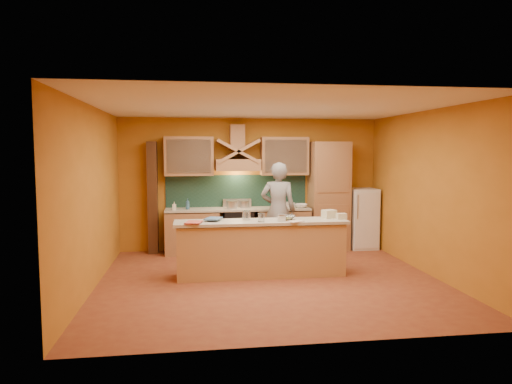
{
  "coord_description": "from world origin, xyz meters",
  "views": [
    {
      "loc": [
        -1.23,
        -7.19,
        2.1
      ],
      "look_at": [
        -0.1,
        0.9,
        1.37
      ],
      "focal_mm": 32.0,
      "sensor_mm": 36.0,
      "label": 1
    }
  ],
  "objects": [
    {
      "name": "jar_small",
      "position": [
        -0.12,
        0.16,
        1.02
      ],
      "size": [
        0.13,
        0.13,
        0.14
      ],
      "primitive_type": "cylinder",
      "rotation": [
        0.0,
        0.0,
        -0.3
      ],
      "color": "silver",
      "rests_on": "island_top"
    },
    {
      "name": "soap_bottle_b",
      "position": [
        -1.34,
        2.16,
        1.03
      ],
      "size": [
        0.11,
        0.11,
        0.22
      ],
      "primitive_type": "imported",
      "rotation": [
        0.0,
        0.0,
        0.33
      ],
      "color": "#305C84",
      "rests_on": "counter_top"
    },
    {
      "name": "person",
      "position": [
        0.43,
        1.56,
        0.95
      ],
      "size": [
        0.78,
        0.61,
        1.89
      ],
      "primitive_type": "imported",
      "rotation": [
        0.0,
        0.0,
        2.9
      ],
      "color": "gray",
      "rests_on": "floor"
    },
    {
      "name": "backsplash",
      "position": [
        -0.3,
        2.48,
        1.25
      ],
      "size": [
        3.0,
        0.03,
        0.7
      ],
      "primitive_type": "cube",
      "color": "#16322B",
      "rests_on": "wall_back"
    },
    {
      "name": "bowl_back",
      "position": [
        1.02,
        2.1,
        0.96
      ],
      "size": [
        0.32,
        0.32,
        0.08
      ],
      "primitive_type": "imported",
      "rotation": [
        0.0,
        0.0,
        -0.27
      ],
      "color": "white",
      "rests_on": "counter_top"
    },
    {
      "name": "pot_small",
      "position": [
        -0.16,
        2.25,
        0.97
      ],
      "size": [
        0.26,
        0.26,
        0.15
      ],
      "primitive_type": "cylinder",
      "rotation": [
        0.0,
        0.0,
        -0.37
      ],
      "color": "silver",
      "rests_on": "stove"
    },
    {
      "name": "book_lower",
      "position": [
        -1.35,
        0.15,
        0.96
      ],
      "size": [
        0.31,
        0.38,
        0.03
      ],
      "primitive_type": "imported",
      "rotation": [
        0.0,
        0.0,
        -0.21
      ],
      "color": "#C45146",
      "rests_on": "island_top"
    },
    {
      "name": "base_cabinet_left",
      "position": [
        -1.25,
        2.2,
        0.43
      ],
      "size": [
        1.1,
        0.6,
        0.86
      ],
      "primitive_type": "cube",
      "color": "#A7734C",
      "rests_on": "floor"
    },
    {
      "name": "island_top",
      "position": [
        -0.1,
        0.3,
        0.92
      ],
      "size": [
        2.9,
        0.62,
        0.05
      ],
      "primitive_type": "cube",
      "color": "#BEB4A0",
      "rests_on": "island_body"
    },
    {
      "name": "wall_front",
      "position": [
        0.0,
        -2.5,
        1.4
      ],
      "size": [
        5.5,
        0.02,
        2.8
      ],
      "primitive_type": "cube",
      "color": "#BE7825",
      "rests_on": "floor"
    },
    {
      "name": "stove",
      "position": [
        -0.3,
        2.2,
        0.45
      ],
      "size": [
        0.6,
        0.58,
        0.9
      ],
      "primitive_type": "cube",
      "color": "black",
      "rests_on": "floor"
    },
    {
      "name": "trim_column_left",
      "position": [
        -2.05,
        2.35,
        1.15
      ],
      "size": [
        0.2,
        0.3,
        2.3
      ],
      "primitive_type": "cube",
      "color": "#472816",
      "rests_on": "floor"
    },
    {
      "name": "grocery_bag_b",
      "position": [
        1.28,
        0.26,
        0.99
      ],
      "size": [
        0.17,
        0.13,
        0.1
      ],
      "primitive_type": "cube",
      "rotation": [
        0.0,
        0.0,
        0.05
      ],
      "color": "beige",
      "rests_on": "island_top"
    },
    {
      "name": "cloth",
      "position": [
        0.43,
        0.07,
        0.95
      ],
      "size": [
        0.3,
        0.27,
        0.02
      ],
      "primitive_type": "cube",
      "rotation": [
        0.0,
        0.0,
        0.48
      ],
      "color": "beige",
      "rests_on": "island_top"
    },
    {
      "name": "soap_bottle_a",
      "position": [
        -1.61,
        2.08,
        1.0
      ],
      "size": [
        0.08,
        0.08,
        0.17
      ],
      "primitive_type": "imported",
      "rotation": [
        0.0,
        0.0,
        -0.05
      ],
      "color": "white",
      "rests_on": "counter_top"
    },
    {
      "name": "dish_rack",
      "position": [
        0.74,
        2.23,
        0.97
      ],
      "size": [
        0.33,
        0.28,
        0.1
      ],
      "primitive_type": "cube",
      "rotation": [
        0.0,
        0.0,
        0.21
      ],
      "color": "white",
      "rests_on": "counter_top"
    },
    {
      "name": "upper_cabinet_left",
      "position": [
        -1.3,
        2.33,
        2.0
      ],
      "size": [
        1.0,
        0.35,
        0.8
      ],
      "primitive_type": "cube",
      "color": "#A7734C",
      "rests_on": "wall_back"
    },
    {
      "name": "wall_right",
      "position": [
        2.75,
        0.0,
        1.4
      ],
      "size": [
        0.02,
        5.0,
        2.8
      ],
      "primitive_type": "cube",
      "color": "#BE7825",
      "rests_on": "floor"
    },
    {
      "name": "wall_back",
      "position": [
        0.0,
        2.5,
        1.4
      ],
      "size": [
        5.5,
        0.02,
        2.8
      ],
      "primitive_type": "cube",
      "color": "#BE7825",
      "rests_on": "floor"
    },
    {
      "name": "counter_top",
      "position": [
        -0.3,
        2.2,
        0.9
      ],
      "size": [
        3.0,
        0.62,
        0.04
      ],
      "primitive_type": "cube",
      "color": "#BEB4A0",
      "rests_on": "base_cabinet_left"
    },
    {
      "name": "fridge",
      "position": [
        2.4,
        2.2,
        0.65
      ],
      "size": [
        0.58,
        0.6,
        1.3
      ],
      "primitive_type": "cube",
      "color": "white",
      "rests_on": "floor"
    },
    {
      "name": "base_cabinet_right",
      "position": [
        0.65,
        2.2,
        0.43
      ],
      "size": [
        1.1,
        0.6,
        0.86
      ],
      "primitive_type": "cube",
      "color": "#A7734C",
      "rests_on": "floor"
    },
    {
      "name": "hood_chimney",
      "position": [
        -0.3,
        2.35,
        2.4
      ],
      "size": [
        0.3,
        0.3,
        0.5
      ],
      "primitive_type": "cube",
      "color": "#A7734C",
      "rests_on": "wall_back"
    },
    {
      "name": "grocery_bag_a",
      "position": [
        1.11,
        0.42,
        1.02
      ],
      "size": [
        0.26,
        0.24,
        0.14
      ],
      "primitive_type": "cube",
      "rotation": [
        0.0,
        0.0,
        0.34
      ],
      "color": "beige",
      "rests_on": "island_top"
    },
    {
      "name": "pantry_column",
      "position": [
        1.65,
        2.2,
        1.15
      ],
      "size": [
        0.8,
        0.6,
        2.3
      ],
      "primitive_type": "cube",
      "color": "#A7734C",
      "rests_on": "floor"
    },
    {
      "name": "mixing_bowl",
      "position": [
        0.34,
        0.3,
        0.98
      ],
      "size": [
        0.37,
        0.37,
        0.07
      ],
      "primitive_type": "imported",
      "rotation": [
        0.0,
        0.0,
        -0.42
      ],
      "color": "silver",
      "rests_on": "island_top"
    },
    {
      "name": "upper_cabinet_right",
      "position": [
        0.7,
        2.33,
        2.0
      ],
      "size": [
        1.0,
        0.35,
        0.8
      ],
      "primitive_type": "cube",
      "color": "#A7734C",
      "rests_on": "wall_back"
    },
    {
      "name": "book_upper",
      "position": [
        -1.01,
        0.42,
        0.98
      ],
      "size": [
        0.34,
        0.4,
        0.03
      ],
      "primitive_type": "imported",
      "rotation": [
        0.0,
        0.0,
        -0.37
      ],
      "color": "#436893",
      "rests_on": "island_top"
    },
    {
      "name": "floor",
      "position": [
        0.0,
        0.0,
        0.0
      ],
      "size": [
        5.5,
        5.0,
        0.01
      ],
      "primitive_type": "cube",
      "color": "brown",
      "rests_on": "ground"
    },
    {
      "name": "jar_large",
      "position": [
        -0.34,
        0.4,
        1.02
      ],
      "size": [
        0.17,
        0.17,
        0.15
      ],
      "primitive_type": "cylinder",
      "rotation": [
        0.0,
        0.0,
        -0.32
      ],
      "color": "white",
      "rests_on": "island_top"
    },
    {
      "name": "ceiling",
      "position": [
        0.0,
        0.0,
        2.8
      ],
      "size": [
        5.5,
        5.0,
        0.01
      ],
      "primitive_type": "cube",
      "color": "white",
      "rests_on": "wall_back"
    },
    {
      "name": "kitchen_scale",
      "position": [
        0.22,
        0.17,
        0.99
      ],
      "size": [
        0.12,
        0.12,
        0.1
      ],
      "primitive_type": "cube",
      "rotation": [
        0.0,
        0.0,
        -0.01
      ],
      "color": "silver",
      "rests_on": "island_top"
    },
    {
      "name": "pot_large",
      "position": [
        -0.43,
        2.15,
        0.99
      ],
      "size": [
        0.24,
        0.24,
        0.17
      ],
      "primitive_type": "cylinder",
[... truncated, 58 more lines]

